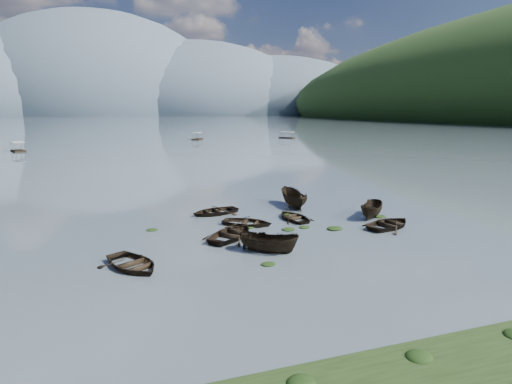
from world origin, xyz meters
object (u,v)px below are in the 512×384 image
object	(u,v)px
rowboat_0	(133,268)
rowboat_3	(293,219)
pontoon_centre	(197,140)
pontoon_left	(18,152)

from	to	relation	value
rowboat_0	rowboat_3	size ratio (longest dim) A/B	1.16
rowboat_0	pontoon_centre	distance (m)	110.87
rowboat_3	pontoon_left	world-z (taller)	pontoon_left
pontoon_left	pontoon_centre	world-z (taller)	pontoon_centre
pontoon_left	pontoon_centre	size ratio (longest dim) A/B	0.99
pontoon_left	rowboat_3	bearing A→B (deg)	-85.26
pontoon_left	rowboat_0	bearing A→B (deg)	-95.83
rowboat_0	pontoon_centre	bearing A→B (deg)	49.81
rowboat_0	rowboat_3	world-z (taller)	rowboat_0
pontoon_left	pontoon_centre	xyz separation A→B (m)	(47.02, 25.99, 0.00)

